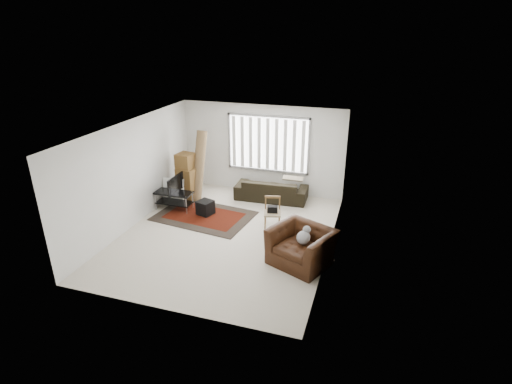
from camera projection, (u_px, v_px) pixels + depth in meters
The scene contains 11 objects.
room at pixel (234, 161), 9.70m from camera, with size 6.00×6.02×2.71m.
persian_rug at pixel (204, 216), 10.88m from camera, with size 2.73×1.99×0.02m.
tv_stand at pixel (174, 197), 11.16m from camera, with size 1.05×0.47×0.52m.
tv at pixel (173, 184), 11.01m from camera, with size 0.85×0.11×0.49m, color black.
subwoofer at pixel (205, 207), 10.90m from camera, with size 0.39×0.39×0.39m, color black.
moving_boxes at pixel (187, 179), 11.71m from camera, with size 0.65×0.60×1.41m.
white_flatpack at pixel (174, 191), 11.50m from camera, with size 0.61×0.09×0.77m, color silver.
rolled_rug at pixel (199, 166), 11.65m from camera, with size 0.31×0.31×2.04m, color brown.
sofa at pixel (271, 186), 11.81m from camera, with size 2.12×0.92×0.81m, color black.
side_chair at pixel (272, 211), 10.16m from camera, with size 0.52×0.52×0.79m.
armchair at pixel (302, 244), 8.58m from camera, with size 1.59×1.50×0.93m.
Camera 1 is at (3.32, -8.14, 4.81)m, focal length 28.00 mm.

